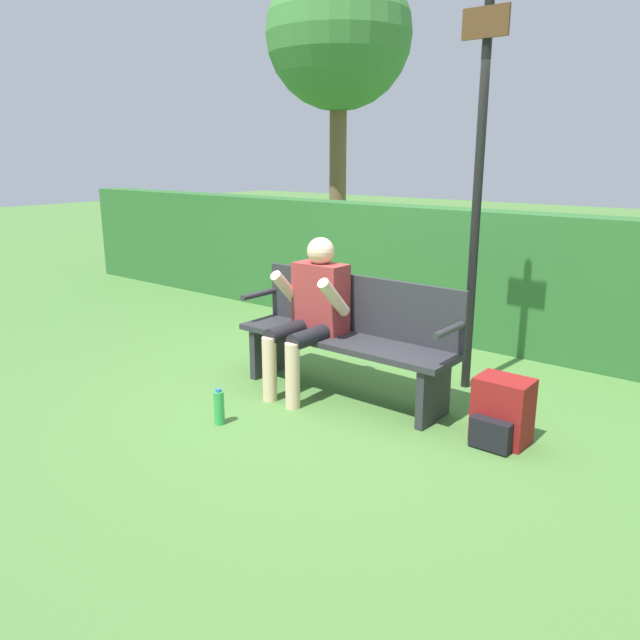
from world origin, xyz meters
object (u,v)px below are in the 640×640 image
signpost (477,189)px  tree (339,37)px  person_seated (312,308)px  backpack (501,412)px  water_bottle (219,407)px  park_bench (348,334)px

signpost → tree: size_ratio=0.60×
person_seated → backpack: (1.56, 0.06, -0.48)m
backpack → tree: bearing=136.0°
water_bottle → tree: tree is taller
person_seated → water_bottle: 1.08m
backpack → signpost: signpost is taller
backpack → tree: tree is taller
backpack → water_bottle: (-1.66, -0.97, -0.08)m
park_bench → person_seated: bearing=-152.6°
person_seated → tree: bearing=125.3°
park_bench → signpost: signpost is taller
park_bench → person_seated: size_ratio=1.50×
signpost → park_bench: bearing=-133.2°
park_bench → signpost: 1.48m
person_seated → tree: tree is taller
park_bench → signpost: bearing=46.8°
person_seated → tree: size_ratio=0.25×
park_bench → tree: (-3.78, 4.84, 3.16)m
park_bench → water_bottle: (-0.35, -1.05, -0.36)m
park_bench → backpack: bearing=-3.4°
park_bench → tree: bearing=128.0°
backpack → water_bottle: bearing=-149.7°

